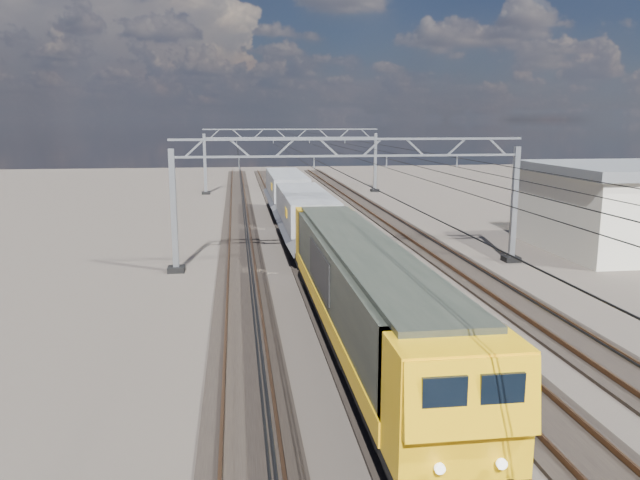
{
  "coord_description": "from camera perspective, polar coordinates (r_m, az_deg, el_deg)",
  "views": [
    {
      "loc": [
        -6.19,
        -29.43,
        8.07
      ],
      "look_at": [
        -2.26,
        -0.35,
        2.4
      ],
      "focal_mm": 35.0,
      "sensor_mm": 36.0,
      "label": 1
    }
  ],
  "objects": [
    {
      "name": "track_outer_east",
      "position": [
        32.84,
        14.38,
        -3.51
      ],
      "size": [
        2.6,
        140.0,
        0.3
      ],
      "color": "black",
      "rests_on": "ground"
    },
    {
      "name": "track_inner_east",
      "position": [
        31.58,
        7.62,
        -3.83
      ],
      "size": [
        2.6,
        140.0,
        0.3
      ],
      "color": "black",
      "rests_on": "ground"
    },
    {
      "name": "track_loco",
      "position": [
        30.78,
        0.4,
        -4.12
      ],
      "size": [
        2.6,
        140.0,
        0.3
      ],
      "color": "black",
      "rests_on": "ground"
    },
    {
      "name": "hopper_wagon_mid",
      "position": [
        52.67,
        -3.09,
        4.55
      ],
      "size": [
        3.38,
        13.0,
        3.25
      ],
      "color": "black",
      "rests_on": "ground"
    },
    {
      "name": "catenary_gantry_far",
      "position": [
        69.83,
        -2.62,
        7.5
      ],
      "size": [
        19.9,
        0.9,
        7.11
      ],
      "color": "#979EA5",
      "rests_on": "ground"
    },
    {
      "name": "track_outer_west",
      "position": [
        30.5,
        -7.09,
        -4.35
      ],
      "size": [
        2.6,
        140.0,
        0.3
      ],
      "color": "black",
      "rests_on": "ground"
    },
    {
      "name": "overhead_wires",
      "position": [
        38.01,
        1.71,
        7.43
      ],
      "size": [
        12.03,
        140.0,
        0.53
      ],
      "color": "black",
      "rests_on": "ground"
    },
    {
      "name": "locomotive",
      "position": [
        21.49,
        3.85,
        -4.59
      ],
      "size": [
        2.76,
        21.1,
        3.62
      ],
      "color": "black",
      "rests_on": "ground"
    },
    {
      "name": "catenary_gantry_mid",
      "position": [
        34.25,
        2.78,
        3.94
      ],
      "size": [
        19.9,
        0.9,
        7.11
      ],
      "color": "#979EA5",
      "rests_on": "ground"
    },
    {
      "name": "ground",
      "position": [
        31.14,
        4.05,
        -4.11
      ],
      "size": [
        160.0,
        160.0,
        0.0
      ],
      "primitive_type": "plane",
      "color": "#2A2420",
      "rests_on": "ground"
    },
    {
      "name": "hopper_wagon_lead",
      "position": [
        38.65,
        -1.38,
        2.24
      ],
      "size": [
        3.38,
        13.0,
        3.25
      ],
      "color": "black",
      "rests_on": "ground"
    }
  ]
}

